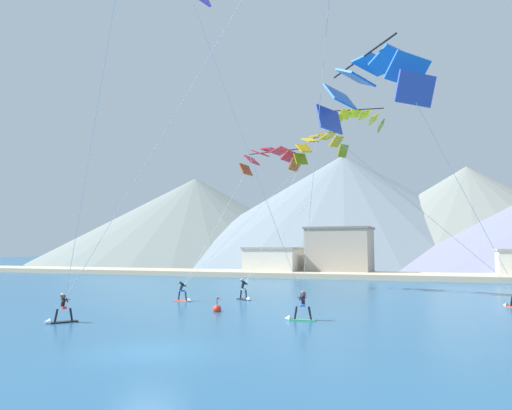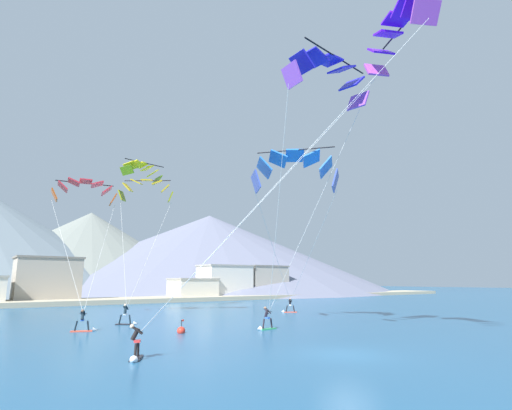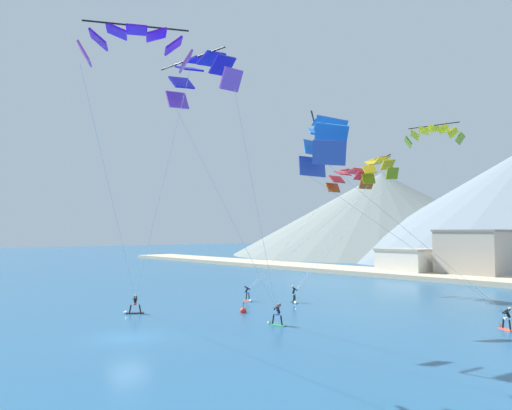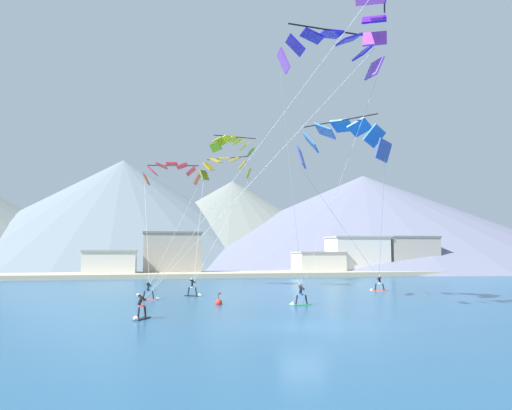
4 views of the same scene
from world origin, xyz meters
The scene contains 20 objects.
ground_plane centered at (0.00, 0.00, 0.00)m, with size 400.00×400.00×0.00m, color #23567F.
kitesurfer_near_lead centered at (-4.15, 19.38, 0.50)m, with size 1.63×1.36×1.74m.
kitesurfer_near_trail centered at (-8.71, 4.66, 0.44)m, with size 1.18×1.72×1.62m.
kitesurfer_mid_center centered at (14.69, 21.38, 0.47)m, with size 1.65×1.34×1.66m.
kitesurfer_far_left centered at (2.91, 10.24, 0.48)m, with size 1.77×0.65×1.69m.
kitesurfer_far_right centered at (-7.99, 16.76, 0.43)m, with size 1.77×0.98×1.61m.
parafoil_kite_near_lead centered at (-0.13, 27.50, 13.45)m, with size 6.87×9.85×13.18m.
parafoil_kite_near_trail centered at (3.67, -1.61, 17.86)m, with size 14.33×9.65×17.57m.
parafoil_kite_mid_center centered at (6.97, 11.18, 13.17)m, with size 11.35×13.12×13.35m.
parafoil_kite_far_left centered at (3.11, 3.37, 17.23)m, with size 7.10×7.91×17.07m.
parafoil_kite_far_right centered at (-5.87, 30.00, 13.02)m, with size 6.57×14.44×12.75m.
parafoil_kite_distant_high_outer centered at (1.89, 34.98, 17.61)m, with size 6.12×3.92×2.26m.
race_marker_buoy centered at (-2.93, 11.98, 0.16)m, with size 0.56×0.56×1.02m.
shoreline_strip centered at (0.00, 52.48, 0.35)m, with size 180.00×10.00×0.70m, color #BCAD8E.
shore_building_harbour_front centered at (27.67, 56.19, 3.31)m, with size 10.18×6.62×6.60m.
shore_building_promenade_mid centered at (37.75, 56.08, 3.36)m, with size 9.41×6.01×6.69m.
shore_building_quay_east centered at (-4.56, 56.86, 3.59)m, with size 9.49×6.83×7.16m.
shore_building_quay_west centered at (20.24, 55.58, 1.99)m, with size 8.14×6.57×3.95m.
mountain_peak_central_summit centered at (14.91, 114.21, 12.05)m, with size 81.34×81.34×24.11m.
mountain_peak_east_shoulder centered at (50.45, 103.52, 12.57)m, with size 117.24×117.24×25.14m.
Camera 2 is at (-15.41, -13.83, 3.52)m, focal length 28.00 mm.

